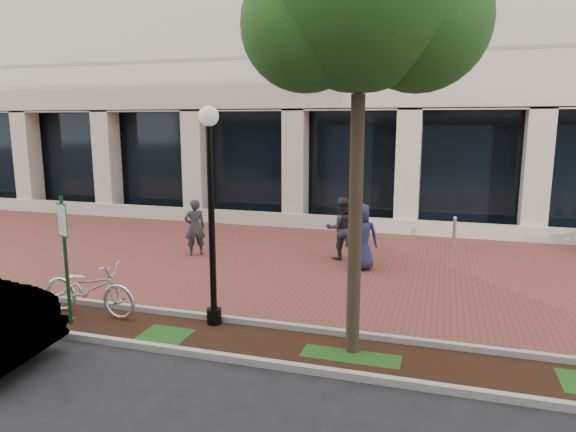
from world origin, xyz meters
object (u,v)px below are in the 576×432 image
(locked_bicycle, at_px, (89,288))
(lamppost, at_px, (211,204))
(street_tree, at_px, (364,2))
(pedestrian_left, at_px, (195,227))
(parking_sign, at_px, (64,244))
(pedestrian_mid, at_px, (341,228))
(bollard, at_px, (454,232))
(pedestrian_right, at_px, (361,237))

(locked_bicycle, bearing_deg, lamppost, -81.26)
(locked_bicycle, bearing_deg, street_tree, -88.89)
(pedestrian_left, bearing_deg, parking_sign, 54.88)
(parking_sign, distance_m, pedestrian_mid, 7.33)
(street_tree, bearing_deg, bollard, 78.28)
(lamppost, xyz_separation_m, pedestrian_left, (-2.68, 4.51, -1.48))
(bollard, bearing_deg, pedestrian_left, -156.55)
(parking_sign, height_order, pedestrian_mid, parking_sign)
(lamppost, distance_m, pedestrian_right, 5.12)
(street_tree, height_order, locked_bicycle, street_tree)
(parking_sign, bearing_deg, locked_bicycle, 106.73)
(pedestrian_left, xyz_separation_m, pedestrian_mid, (4.05, 0.81, 0.06))
(locked_bicycle, bearing_deg, pedestrian_left, 3.98)
(parking_sign, distance_m, bollard, 10.98)
(pedestrian_right, distance_m, bollard, 3.92)
(lamppost, bearing_deg, pedestrian_mid, 75.59)
(bollard, bearing_deg, street_tree, -101.72)
(pedestrian_left, distance_m, bollard, 7.74)
(street_tree, relative_size, pedestrian_left, 4.45)
(parking_sign, height_order, pedestrian_left, parking_sign)
(pedestrian_mid, distance_m, bollard, 3.81)
(locked_bicycle, distance_m, pedestrian_left, 4.81)
(street_tree, relative_size, pedestrian_mid, 4.16)
(pedestrian_right, height_order, bollard, pedestrian_right)
(lamppost, xyz_separation_m, pedestrian_right, (2.07, 4.45, -1.43))
(pedestrian_mid, bearing_deg, bollard, -171.26)
(lamppost, height_order, pedestrian_right, lamppost)
(pedestrian_right, bearing_deg, street_tree, 85.43)
(pedestrian_mid, bearing_deg, street_tree, 75.72)
(lamppost, relative_size, pedestrian_left, 2.49)
(pedestrian_left, bearing_deg, bollard, 167.31)
(street_tree, height_order, pedestrian_right, street_tree)
(pedestrian_right, bearing_deg, lamppost, 52.48)
(pedestrian_left, bearing_deg, pedestrian_mid, 155.19)
(parking_sign, xyz_separation_m, lamppost, (2.59, 0.82, 0.74))
(locked_bicycle, height_order, pedestrian_right, pedestrian_right)
(street_tree, xyz_separation_m, pedestrian_left, (-5.44, 4.90, -4.70))
(pedestrian_right, bearing_deg, pedestrian_mid, -63.29)
(bollard, bearing_deg, pedestrian_right, -126.74)
(pedestrian_left, height_order, pedestrian_right, pedestrian_right)
(street_tree, bearing_deg, pedestrian_right, 98.00)
(locked_bicycle, bearing_deg, pedestrian_mid, -32.63)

